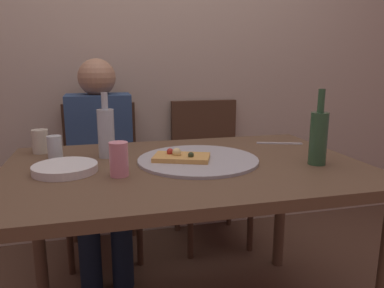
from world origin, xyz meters
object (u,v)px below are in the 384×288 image
object	(u,v)px
chair_left	(102,169)
chair_right	(209,162)
pizza_tray	(198,160)
soda_can	(119,159)
pizza_slice_last	(181,157)
wine_bottle	(319,136)
tumbler_far	(40,141)
guest_in_sweater	(101,154)
beer_bottle	(106,132)
plate_stack	(65,168)
tumbler_near	(55,147)
table_knife	(279,143)
dining_table	(186,184)

from	to	relation	value
chair_left	chair_right	world-z (taller)	same
pizza_tray	soda_can	bearing A→B (deg)	-159.28
pizza_slice_last	pizza_tray	bearing A→B (deg)	1.16
wine_bottle	tumbler_far	distance (m)	1.18
chair_right	guest_in_sweater	world-z (taller)	guest_in_sweater
pizza_tray	guest_in_sweater	world-z (taller)	guest_in_sweater
beer_bottle	chair_right	bearing A→B (deg)	45.78
beer_bottle	plate_stack	xyz separation A→B (m)	(-0.16, -0.18, -0.09)
tumbler_far	guest_in_sweater	world-z (taller)	guest_in_sweater
tumbler_near	table_knife	xyz separation A→B (m)	(1.04, 0.02, -0.04)
dining_table	soda_can	size ratio (longest dim) A/B	11.46
pizza_tray	table_knife	bearing A→B (deg)	24.49
table_knife	chair_left	world-z (taller)	chair_left
plate_stack	tumbler_near	bearing A→B (deg)	104.17
tumbler_near	guest_in_sweater	bearing A→B (deg)	69.21
pizza_slice_last	chair_right	distance (m)	0.95
beer_bottle	plate_stack	size ratio (longest dim) A/B	1.17
dining_table	table_knife	world-z (taller)	table_knife
pizza_tray	pizza_slice_last	world-z (taller)	pizza_slice_last
wine_bottle	pizza_slice_last	bearing A→B (deg)	163.21
guest_in_sweater	plate_stack	bearing A→B (deg)	79.62
tumbler_near	chair_left	bearing A→B (deg)	73.87
pizza_tray	table_knife	distance (m)	0.52
pizza_slice_last	tumbler_near	bearing A→B (deg)	158.49
tumbler_far	guest_in_sweater	size ratio (longest dim) A/B	0.09
soda_can	table_knife	size ratio (longest dim) A/B	0.55
pizza_slice_last	table_knife	bearing A→B (deg)	21.73
guest_in_sweater	table_knife	bearing A→B (deg)	151.54
chair_right	dining_table	bearing A→B (deg)	67.57
pizza_tray	table_knife	size ratio (longest dim) A/B	2.22
pizza_tray	plate_stack	size ratio (longest dim) A/B	2.10
dining_table	pizza_slice_last	xyz separation A→B (m)	(-0.01, 0.03, 0.11)
pizza_slice_last	wine_bottle	size ratio (longest dim) A/B	0.85
tumbler_near	soda_can	bearing A→B (deg)	-52.08
pizza_tray	plate_stack	bearing A→B (deg)	-177.21
soda_can	plate_stack	xyz separation A→B (m)	(-0.19, 0.10, -0.05)
pizza_slice_last	wine_bottle	xyz separation A→B (m)	(0.51, -0.15, 0.09)
soda_can	tumbler_far	bearing A→B (deg)	126.41
soda_can	guest_in_sweater	distance (m)	0.82
chair_left	chair_right	size ratio (longest dim) A/B	1.00
dining_table	chair_left	world-z (taller)	chair_left
plate_stack	chair_right	size ratio (longest dim) A/B	0.26
dining_table	tumbler_near	world-z (taller)	tumbler_near
tumbler_far	dining_table	bearing A→B (deg)	-29.98
pizza_tray	soda_can	xyz separation A→B (m)	(-0.32, -0.12, 0.06)
tumbler_far	chair_left	xyz separation A→B (m)	(0.26, 0.52, -0.29)
pizza_slice_last	beer_bottle	xyz separation A→B (m)	(-0.28, 0.16, 0.08)
dining_table	wine_bottle	world-z (taller)	wine_bottle
beer_bottle	tumbler_near	xyz separation A→B (m)	(-0.21, 0.03, -0.06)
pizza_tray	chair_right	xyz separation A→B (m)	(0.30, 0.83, -0.25)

